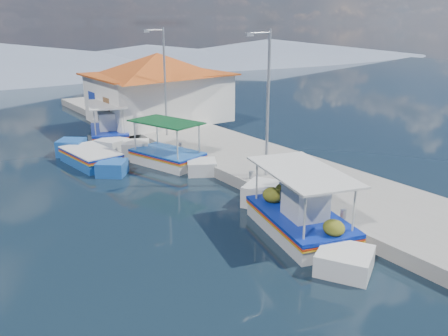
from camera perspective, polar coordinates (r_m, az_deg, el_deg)
ground at (r=15.99m, az=-3.08°, el=-7.38°), size 160.00×160.00×0.00m
quay at (r=23.69m, az=1.43°, el=1.63°), size 5.00×44.00×0.50m
bollards at (r=21.84m, az=-1.86°, el=1.34°), size 0.20×17.20×0.30m
main_caique at (r=15.64m, az=9.12°, el=-6.29°), size 3.40×7.17×2.44m
caique_green_canopy at (r=23.05m, az=-7.05°, el=1.35°), size 3.12×6.22×2.43m
caique_blue_hull at (r=23.84m, az=-16.16°, el=1.16°), size 2.27×6.16×1.10m
caique_far at (r=28.54m, az=-14.05°, el=4.27°), size 3.46×6.60×2.44m
harbor_building at (r=30.90m, az=-8.08°, el=9.98°), size 10.49×10.49×4.40m
lamp_post_near at (r=18.99m, az=5.26°, el=8.74°), size 1.21×0.14×6.00m
lamp_post_far at (r=26.48m, az=-7.51°, el=11.12°), size 1.21×0.14×6.00m
mountain_ridge at (r=69.99m, az=-23.52°, el=12.24°), size 171.40×96.00×5.50m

